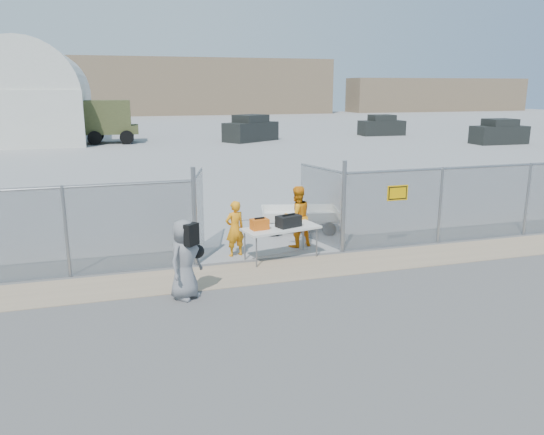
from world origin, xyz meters
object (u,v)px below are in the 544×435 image
object	(u,v)px
folding_table	(281,243)
security_worker_right	(297,217)
visitor	(185,259)
utility_trailer	(299,219)
security_worker_left	(235,229)

from	to	relation	value
folding_table	security_worker_right	world-z (taller)	security_worker_right
folding_table	security_worker_right	bearing A→B (deg)	38.87
folding_table	visitor	distance (m)	3.40
visitor	security_worker_right	bearing A→B (deg)	-2.05
security_worker_right	utility_trailer	bearing A→B (deg)	-123.72
security_worker_left	security_worker_right	bearing A→B (deg)	174.88
security_worker_left	utility_trailer	world-z (taller)	security_worker_left
folding_table	security_worker_left	bearing A→B (deg)	141.19
security_worker_right	folding_table	bearing A→B (deg)	39.11
security_worker_right	visitor	bearing A→B (deg)	27.82
utility_trailer	folding_table	bearing A→B (deg)	-105.56
security_worker_left	security_worker_right	world-z (taller)	security_worker_right
security_worker_right	visitor	distance (m)	4.53
visitor	utility_trailer	bearing A→B (deg)	5.78
visitor	utility_trailer	distance (m)	6.15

